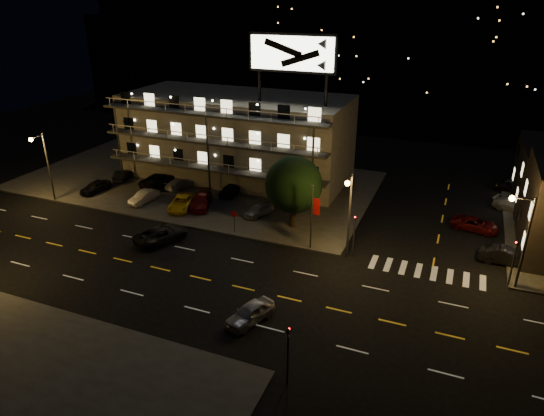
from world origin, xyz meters
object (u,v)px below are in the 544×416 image
at_px(road_car_east, 250,313).
at_px(road_car_west, 161,234).
at_px(side_car_0, 506,256).
at_px(lot_car_7, 180,184).
at_px(tree, 293,186).
at_px(lot_car_2, 182,202).
at_px(lot_car_4, 259,210).

height_order(road_car_east, road_car_west, road_car_west).
bearing_deg(road_car_east, road_car_west, 168.36).
bearing_deg(side_car_0, lot_car_7, 83.71).
height_order(side_car_0, road_car_east, side_car_0).
bearing_deg(tree, lot_car_7, 163.53).
height_order(lot_car_2, lot_car_7, lot_car_2).
relative_size(lot_car_2, lot_car_4, 1.34).
bearing_deg(road_car_east, lot_car_7, 152.41).
xyz_separation_m(lot_car_4, road_car_west, (-6.40, -8.81, -0.02)).
height_order(side_car_0, road_car_west, side_car_0).
relative_size(lot_car_7, road_car_east, 1.03).
bearing_deg(tree, lot_car_4, 164.15).
height_order(tree, road_car_west, tree).
bearing_deg(lot_car_7, road_car_east, 146.10).
bearing_deg(lot_car_2, side_car_0, -14.81).
relative_size(lot_car_4, road_car_west, 0.67).
xyz_separation_m(lot_car_4, side_car_0, (24.22, -0.88, -0.01)).
distance_m(side_car_0, road_car_east, 23.74).
height_order(lot_car_4, road_car_west, road_car_west).
height_order(tree, side_car_0, tree).
relative_size(tree, lot_car_4, 2.07).
height_order(lot_car_4, lot_car_7, same).
xyz_separation_m(road_car_east, road_car_west, (-13.12, 8.10, 0.04)).
xyz_separation_m(lot_car_4, road_car_east, (6.71, -16.91, -0.06)).
bearing_deg(tree, road_car_west, -144.65).
relative_size(side_car_0, road_car_east, 1.11).
distance_m(lot_car_7, side_car_0, 36.47).
bearing_deg(lot_car_2, road_car_east, -61.04).
bearing_deg(road_car_west, lot_car_4, -101.70).
distance_m(lot_car_4, lot_car_7, 12.50).
distance_m(lot_car_4, road_car_west, 10.89).
bearing_deg(lot_car_7, lot_car_4, 177.06).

